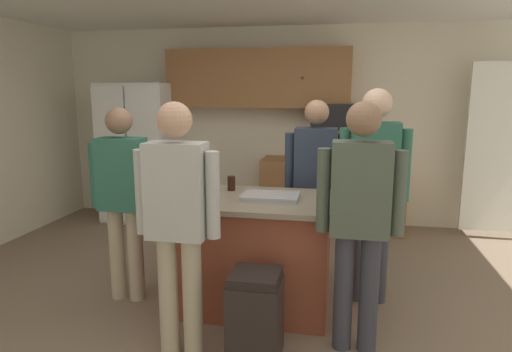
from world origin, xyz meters
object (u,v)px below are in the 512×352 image
Objects in this scene: microwave_over_range at (334,116)px; glass_dark_ale at (231,183)px; person_guest_left at (315,178)px; trash_bin at (255,316)px; kitchen_island at (249,252)px; glass_stout_tall at (203,183)px; person_elder_center at (373,181)px; refrigerator at (140,153)px; person_guest_by_door at (360,212)px; tumbler_amber at (190,190)px; person_host_foreground at (178,214)px; person_guest_right at (123,192)px; serving_tray at (271,197)px.

microwave_over_range reaches higher than glass_dark_ale.
trash_bin is at bearing 23.07° from person_guest_left.
kitchen_island is 0.70m from glass_stout_tall.
kitchen_island is 1.17m from person_elder_center.
refrigerator reaches higher than person_guest_by_door.
glass_stout_tall reaches higher than tumbler_amber.
person_elder_center is at bearing -70.58° from person_guest_by_door.
tumbler_amber is (1.57, -2.39, 0.07)m from refrigerator.
person_elder_center is 1.18m from glass_dark_ale.
trash_bin is at bearing 35.08° from person_elder_center.
kitchen_island is 0.76m from trash_bin.
person_guest_right is at bearing 69.91° from person_host_foreground.
trash_bin is at bearing -30.72° from person_guest_right.
refrigerator is 11.85× the size of glass_stout_tall.
person_host_foreground is at bearing 42.49° from person_guest_by_door.
glass_stout_tall is at bearing 13.60° from person_guest_right.
person_host_foreground reaches higher than serving_tray.
tumbler_amber is (-0.43, -0.16, 0.53)m from kitchen_island.
microwave_over_range is at bearing 2.61° from refrigerator.
kitchen_island is 0.51m from serving_tray.
person_host_foreground is at bearing 21.94° from person_elder_center.
glass_dark_ale is at bearing 16.22° from person_host_foreground.
glass_dark_ale is (-0.80, -2.12, -0.46)m from microwave_over_range.
person_guest_by_door is at bearing -34.09° from serving_tray.
person_host_foreground is (1.69, -2.98, 0.05)m from refrigerator.
glass_stout_tall is at bearing 162.73° from kitchen_island.
person_guest_by_door is 11.25× the size of tumbler_amber.
glass_stout_tall is at bearing -114.83° from microwave_over_range.
person_host_foreground is at bearing -124.08° from serving_tray.
person_guest_left reaches higher than person_guest_right.
person_guest_by_door is at bearing -15.35° from person_guest_right.
person_guest_left is (0.48, 0.70, 0.51)m from kitchen_island.
person_guest_left is 2.77× the size of trash_bin.
refrigerator is 1.14× the size of person_guest_right.
person_host_foreground reaches higher than person_guest_left.
person_guest_right is (-1.06, -0.06, 0.47)m from kitchen_island.
refrigerator is at bearing 126.65° from trash_bin.
glass_dark_ale is at bearing -13.77° from person_elder_center.
glass_stout_tall is at bearing 30.05° from person_host_foreground.
person_host_foreground is at bearing -78.58° from tumbler_amber.
person_guest_by_door is 3.88× the size of serving_tray.
refrigerator is 12.31× the size of tumbler_amber.
glass_stout_tall is (1.57, -2.10, 0.07)m from refrigerator.
glass_dark_ale is (-1.18, -0.07, -0.05)m from person_elder_center.
microwave_over_range is at bearing 79.92° from serving_tray.
serving_tray is (1.24, 0.04, 0.01)m from person_guest_right.
tumbler_amber is (-0.12, 0.59, 0.02)m from person_host_foreground.
trash_bin is at bearing -41.60° from tumbler_amber.
tumbler_amber is 0.34× the size of serving_tray.
person_host_foreground is 0.89m from glass_stout_tall.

